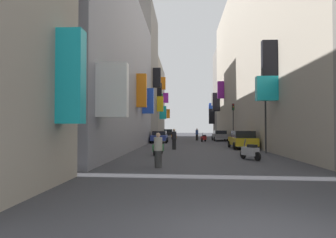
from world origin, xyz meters
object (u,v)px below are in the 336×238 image
Objects in this scene: parked_car_yellow at (243,139)px; pedestrian_crossing at (158,150)px; scooter_silver at (250,151)px; pedestrian_near_left at (174,139)px; traffic_light_near_corner at (233,116)px; scooter_green at (158,148)px; parked_car_blue at (159,137)px; scooter_red at (204,138)px; traffic_light_far_corner at (266,109)px; parked_car_black at (168,133)px; scooter_orange at (174,136)px; pedestrian_near_right at (197,134)px; parked_car_grey at (220,135)px.

parked_car_yellow is 2.82× the size of pedestrian_crossing.
pedestrian_near_left reaches higher than scooter_silver.
traffic_light_near_corner is at bearing 83.76° from scooter_silver.
traffic_light_near_corner reaches higher than scooter_green.
parked_car_yellow is 2.44× the size of scooter_silver.
parked_car_yellow reaches higher than parked_car_blue.
scooter_red is at bearing 30.49° from parked_car_blue.
traffic_light_far_corner is at bearing -90.02° from traffic_light_near_corner.
parked_car_black is 0.88× the size of traffic_light_far_corner.
scooter_green is at bearing 94.43° from pedestrian_crossing.
pedestrian_crossing is (0.26, -33.01, 0.30)m from scooter_orange.
scooter_red is at bearing -80.80° from pedestrian_near_right.
scooter_silver is (-1.32, -9.31, -0.32)m from parked_car_yellow.
pedestrian_near_right is at bearing 100.38° from parked_car_yellow.
traffic_light_far_corner is at bearing -79.63° from scooter_red.
traffic_light_far_corner reaches higher than pedestrian_near_left.
pedestrian_near_right reaches higher than pedestrian_crossing.
traffic_light_far_corner reaches higher than pedestrian_near_right.
pedestrian_crossing is (1.64, -44.49, -0.00)m from parked_car_black.
pedestrian_crossing reaches higher than parked_car_blue.
parked_car_blue reaches higher than scooter_green.
pedestrian_crossing is (0.49, -6.31, 0.30)m from scooter_green.
pedestrian_crossing reaches higher than scooter_green.
scooter_orange is 1.17× the size of pedestrian_crossing.
parked_car_blue reaches higher than scooter_red.
scooter_silver is 5.80m from traffic_light_far_corner.
pedestrian_near_left reaches higher than scooter_red.
parked_car_grey is 2.41× the size of scooter_red.
parked_car_black is 2.26× the size of scooter_silver.
scooter_red is 1.00× the size of scooter_silver.
parked_car_grey is 0.96× the size of traffic_light_near_corner.
parked_car_grey reaches higher than parked_car_blue.
parked_car_black is 2.13× the size of scooter_green.
parked_car_grey reaches higher than scooter_red.
scooter_silver is at bearing -61.03° from pedestrian_near_left.
traffic_light_far_corner is (2.07, 4.73, 2.64)m from scooter_silver.
scooter_green is (-5.30, 2.75, 0.00)m from scooter_silver.
pedestrian_near_left reaches higher than scooter_orange.
parked_car_grey is 2.39× the size of scooter_orange.
pedestrian_near_left is at bearing 153.26° from traffic_light_far_corner.
pedestrian_near_left is at bearing -79.52° from parked_car_blue.
pedestrian_crossing reaches higher than scooter_orange.
parked_car_blue is at bearing 94.19° from pedestrian_crossing.
parked_car_blue is 0.90× the size of parked_car_grey.
scooter_silver is 26.33m from pedestrian_near_right.
traffic_light_far_corner reaches higher than parked_car_grey.
scooter_orange is at bearing 89.50° from scooter_green.
scooter_orange is at bearing 118.49° from scooter_red.
parked_car_black is at bearing 96.90° from scooter_orange.
parked_car_grey is 17.73m from parked_car_black.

